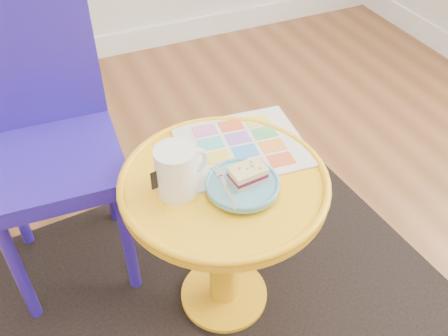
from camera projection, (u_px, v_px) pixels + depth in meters
name	position (u px, v px, depth m)	size (l,w,h in m)	color
rug	(224.00, 296.00, 1.54)	(1.30, 1.10, 0.01)	black
side_table	(224.00, 219.00, 1.31)	(0.52, 0.52, 0.49)	#FFB315
chair	(43.00, 132.00, 1.36)	(0.40, 0.40, 0.85)	#2919A4
newspaper	(242.00, 146.00, 1.31)	(0.32, 0.28, 0.01)	silver
mug	(177.00, 170.00, 1.15)	(0.14, 0.10, 0.12)	white
plate	(243.00, 185.00, 1.18)	(0.18, 0.18, 0.02)	#5398B0
cake_slice	(248.00, 174.00, 1.17)	(0.09, 0.06, 0.04)	#D3BC8C
fork	(225.00, 186.00, 1.16)	(0.03, 0.14, 0.00)	silver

